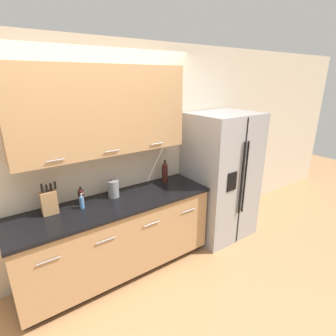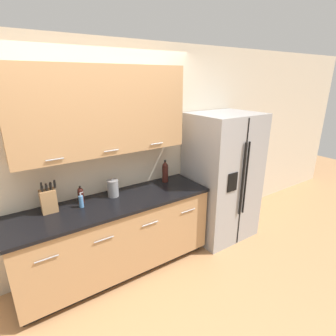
{
  "view_description": "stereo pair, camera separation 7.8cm",
  "coord_description": "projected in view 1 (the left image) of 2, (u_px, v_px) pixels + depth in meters",
  "views": [
    {
      "loc": [
        -0.99,
        -1.76,
        2.19
      ],
      "look_at": [
        0.75,
        0.69,
        1.16
      ],
      "focal_mm": 28.0,
      "sensor_mm": 36.0,
      "label": 1
    },
    {
      "loc": [
        -0.92,
        -1.8,
        2.19
      ],
      "look_at": [
        0.75,
        0.69,
        1.16
      ],
      "focal_mm": 28.0,
      "sensor_mm": 36.0,
      "label": 2
    }
  ],
  "objects": [
    {
      "name": "wall_back",
      "position": [
        98.0,
        148.0,
        2.9
      ],
      "size": [
        10.0,
        0.39,
        2.6
      ],
      "color": "beige",
      "rests_on": "ground_plane"
    },
    {
      "name": "steel_canister",
      "position": [
        113.0,
        189.0,
        2.96
      ],
      "size": [
        0.13,
        0.13,
        0.21
      ],
      "color": "gray",
      "rests_on": "counter_unit"
    },
    {
      "name": "wine_bottle",
      "position": [
        165.0,
        172.0,
        3.38
      ],
      "size": [
        0.08,
        0.08,
        0.29
      ],
      "color": "#3D1914",
      "rests_on": "counter_unit"
    },
    {
      "name": "knife_block",
      "position": [
        49.0,
        202.0,
        2.58
      ],
      "size": [
        0.17,
        0.1,
        0.33
      ],
      "color": "#A87A4C",
      "rests_on": "counter_unit"
    },
    {
      "name": "refrigerator",
      "position": [
        221.0,
        176.0,
        3.69
      ],
      "size": [
        0.89,
        0.78,
        1.77
      ],
      "color": "#9E9EA0",
      "rests_on": "ground_plane"
    },
    {
      "name": "oil_bottle",
      "position": [
        81.0,
        196.0,
        2.79
      ],
      "size": [
        0.06,
        0.06,
        0.2
      ],
      "color": "#3D1914",
      "rests_on": "counter_unit"
    },
    {
      "name": "ground_plane",
      "position": [
        146.0,
        310.0,
        2.61
      ],
      "size": [
        14.0,
        14.0,
        0.0
      ],
      "primitive_type": "plane",
      "color": "#B27F51"
    },
    {
      "name": "soap_dispenser",
      "position": [
        82.0,
        202.0,
        2.71
      ],
      "size": [
        0.05,
        0.05,
        0.17
      ],
      "color": "#4C7FB2",
      "rests_on": "counter_unit"
    },
    {
      "name": "counter_unit",
      "position": [
        118.0,
        237.0,
        3.02
      ],
      "size": [
        2.2,
        0.64,
        0.91
      ],
      "color": "black",
      "rests_on": "ground_plane"
    }
  ]
}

